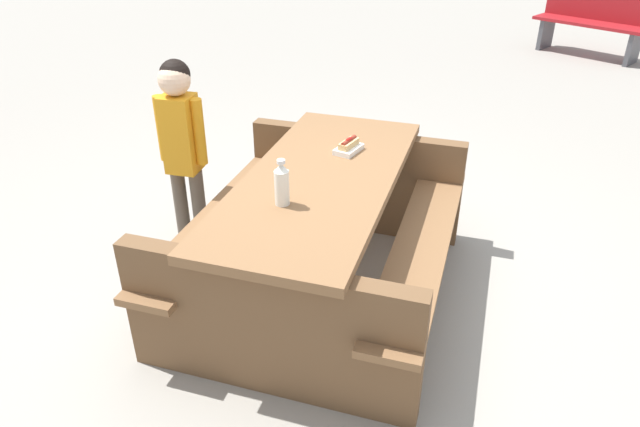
{
  "coord_description": "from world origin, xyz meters",
  "views": [
    {
      "loc": [
        -2.69,
        -0.55,
        2.1
      ],
      "look_at": [
        0.0,
        0.0,
        0.52
      ],
      "focal_mm": 32.79,
      "sensor_mm": 36.0,
      "label": 1
    }
  ],
  "objects": [
    {
      "name": "picnic_table",
      "position": [
        0.0,
        0.0,
        0.44
      ],
      "size": [
        1.94,
        1.58,
        0.75
      ],
      "color": "brown",
      "rests_on": "ground"
    },
    {
      "name": "park_bench_mid",
      "position": [
        5.95,
        -2.54,
        0.45
      ],
      "size": [
        1.17,
        1.47,
        0.85
      ],
      "color": "maroon",
      "rests_on": "ground"
    },
    {
      "name": "hotdog_tray",
      "position": [
        0.34,
        -0.1,
        0.78
      ],
      "size": [
        0.21,
        0.16,
        0.08
      ],
      "color": "white",
      "rests_on": "picnic_table"
    },
    {
      "name": "soda_bottle",
      "position": [
        -0.33,
        0.12,
        0.86
      ],
      "size": [
        0.07,
        0.07,
        0.23
      ],
      "color": "silver",
      "rests_on": "picnic_table"
    },
    {
      "name": "ground_plane",
      "position": [
        0.0,
        0.0,
        0.0
      ],
      "size": [
        30.0,
        30.0,
        0.0
      ],
      "primitive_type": "plane",
      "color": "gray",
      "rests_on": "ground"
    },
    {
      "name": "child_in_coat",
      "position": [
        0.31,
        0.9,
        0.79
      ],
      "size": [
        0.2,
        0.3,
        1.23
      ],
      "color": "brown",
      "rests_on": "ground"
    }
  ]
}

